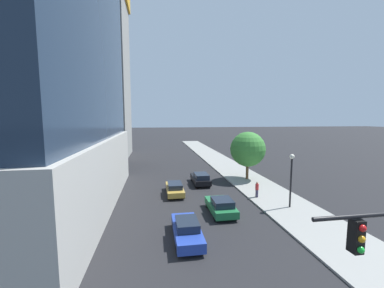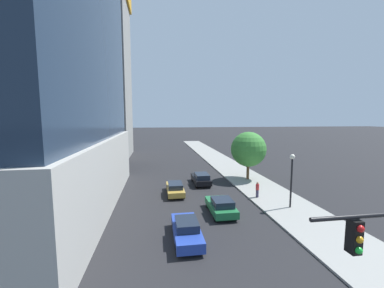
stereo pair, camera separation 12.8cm
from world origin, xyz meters
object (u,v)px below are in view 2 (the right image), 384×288
object	(u,v)px
car_green	(221,206)
car_gold	(175,188)
street_tree	(248,149)
car_blue	(186,230)
car_black	(201,178)
construction_building	(95,65)
pedestrian_red_shirt	(257,190)
street_lamp	(292,172)

from	to	relation	value
car_green	car_gold	xyz separation A→B (m)	(-3.53, 5.85, -0.04)
street_tree	car_blue	world-z (taller)	street_tree
car_green	car_black	world-z (taller)	car_black
construction_building	street_tree	distance (m)	36.66
car_black	street_tree	bearing A→B (deg)	9.21
construction_building	pedestrian_red_shirt	distance (m)	41.76
car_green	car_gold	bearing A→B (deg)	121.10
street_lamp	pedestrian_red_shirt	bearing A→B (deg)	121.25
construction_building	pedestrian_red_shirt	world-z (taller)	construction_building
street_lamp	car_green	distance (m)	7.11
construction_building	car_gold	world-z (taller)	construction_building
car_blue	car_black	world-z (taller)	car_black
car_gold	street_lamp	bearing A→B (deg)	-29.44
car_black	car_gold	distance (m)	4.91
construction_building	street_tree	size ratio (longest dim) A/B	7.07
car_black	street_lamp	bearing A→B (deg)	-54.21
car_gold	pedestrian_red_shirt	xyz separation A→B (m)	(8.25, -2.66, 0.29)
construction_building	street_tree	world-z (taller)	construction_building
street_lamp	car_blue	xyz separation A→B (m)	(-10.09, -4.06, -2.74)
pedestrian_red_shirt	car_blue	bearing A→B (deg)	-139.34
street_tree	car_blue	distance (m)	17.77
construction_building	car_green	size ratio (longest dim) A/B	10.50
construction_building	car_green	xyz separation A→B (m)	(17.75, -33.41, -18.29)
street_tree	car_blue	xyz separation A→B (m)	(-10.08, -14.23, -3.45)
car_green	car_blue	size ratio (longest dim) A/B	0.89
pedestrian_red_shirt	street_tree	bearing A→B (deg)	75.63
car_blue	pedestrian_red_shirt	size ratio (longest dim) A/B	2.97
construction_building	street_tree	xyz separation A→B (m)	(24.30, -23.09, -14.85)
street_lamp	car_gold	bearing A→B (deg)	150.56
car_gold	pedestrian_red_shirt	world-z (taller)	pedestrian_red_shirt
car_black	pedestrian_red_shirt	distance (m)	7.70
street_tree	car_green	size ratio (longest dim) A/B	1.49
pedestrian_red_shirt	car_black	bearing A→B (deg)	127.88
street_lamp	car_green	xyz separation A→B (m)	(-6.57, -0.15, -2.73)
construction_building	pedestrian_red_shirt	bearing A→B (deg)	-53.37
street_lamp	street_tree	size ratio (longest dim) A/B	0.78
car_blue	pedestrian_red_shirt	bearing A→B (deg)	40.66
construction_building	car_black	xyz separation A→B (m)	(17.75, -24.15, -18.26)
pedestrian_red_shirt	car_green	bearing A→B (deg)	-146.04
car_green	pedestrian_red_shirt	size ratio (longest dim) A/B	2.65
car_green	car_black	size ratio (longest dim) A/B	0.92
car_blue	car_gold	size ratio (longest dim) A/B	1.04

